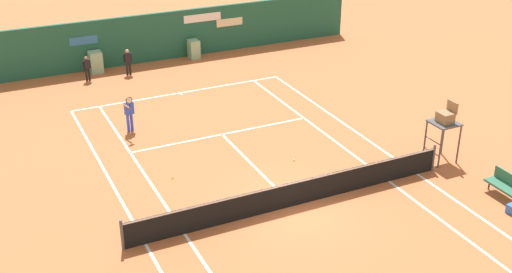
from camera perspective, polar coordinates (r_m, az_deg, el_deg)
ground_plane at (r=23.08m, az=2.63°, el=-5.40°), size 80.00×80.00×0.01m
tennis_net at (r=22.39m, az=3.35°, el=-4.96°), size 12.10×0.10×1.07m
sponsor_back_wall at (r=36.64m, az=-9.58°, el=8.41°), size 25.00×1.02×2.67m
umpire_chair at (r=25.88m, az=16.21°, el=1.24°), size 1.00×1.00×2.45m
player_bench at (r=24.52m, az=21.00°, el=-3.90°), size 0.54×1.38×0.88m
player_on_baseline at (r=28.16m, az=-11.06°, el=2.17°), size 0.50×0.75×1.78m
ball_kid_right_post at (r=34.53m, az=-14.59°, el=5.93°), size 0.43×0.22×1.31m
ball_kid_centre_post at (r=34.94m, az=-11.16°, el=6.58°), size 0.46×0.19×1.39m
tennis_ball_mid_court at (r=24.46m, az=-7.33°, el=-3.61°), size 0.07×0.07×0.07m
tennis_ball_by_sideline at (r=25.54m, az=3.34°, el=-2.09°), size 0.07×0.07×0.07m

